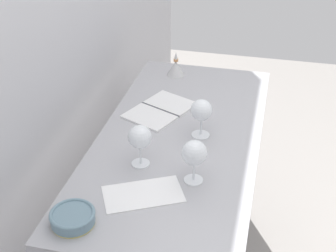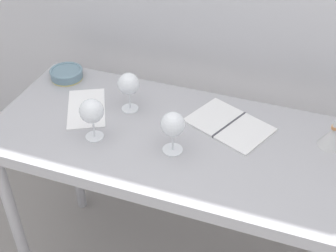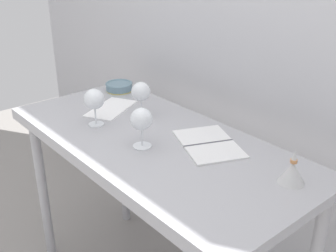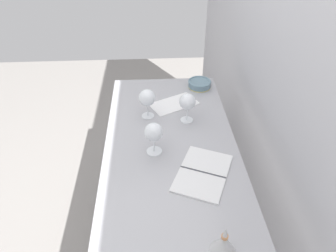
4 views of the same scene
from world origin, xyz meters
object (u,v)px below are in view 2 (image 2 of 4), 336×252
object	(u,v)px
wine_glass_near_center	(173,125)
tasting_bowl	(66,74)
wine_glass_near_left	(92,112)
decanter_funnel	(332,137)
wine_glass_far_left	(129,85)
open_notebook	(229,125)
tasting_sheet_upper	(86,108)

from	to	relation	value
wine_glass_near_center	tasting_bowl	world-z (taller)	wine_glass_near_center
wine_glass_near_left	wine_glass_near_center	bearing A→B (deg)	5.28
decanter_funnel	tasting_bowl	bearing A→B (deg)	176.02
tasting_bowl	decanter_funnel	world-z (taller)	decanter_funnel
wine_glass_near_center	wine_glass_near_left	bearing A→B (deg)	-174.72
wine_glass_near_left	wine_glass_far_left	size ratio (longest dim) A/B	1.01
open_notebook	decanter_funnel	size ratio (longest dim) A/B	2.90
wine_glass_far_left	tasting_sheet_upper	size ratio (longest dim) A/B	0.61
wine_glass_near_center	decanter_funnel	world-z (taller)	wine_glass_near_center
tasting_bowl	wine_glass_near_left	bearing A→B (deg)	-47.24
wine_glass_near_center	wine_glass_near_left	size ratio (longest dim) A/B	0.98
tasting_bowl	open_notebook	bearing A→B (deg)	-6.82
wine_glass_near_left	decanter_funnel	size ratio (longest dim) A/B	1.32
wine_glass_near_left	tasting_sheet_upper	size ratio (longest dim) A/B	0.61
tasting_bowl	decanter_funnel	distance (m)	1.15
wine_glass_near_center	tasting_bowl	bearing A→B (deg)	153.49
wine_glass_far_left	tasting_sheet_upper	bearing A→B (deg)	-161.29
wine_glass_near_center	tasting_bowl	size ratio (longest dim) A/B	1.12
open_notebook	wine_glass_near_left	bearing A→B (deg)	-128.91
wine_glass_near_left	decanter_funnel	distance (m)	0.88
tasting_bowl	wine_glass_near_center	bearing A→B (deg)	-26.51
open_notebook	decanter_funnel	bearing A→B (deg)	25.49
wine_glass_near_center	tasting_bowl	xyz separation A→B (m)	(-0.61, 0.30, -0.09)
wine_glass_far_left	tasting_bowl	world-z (taller)	wine_glass_far_left
wine_glass_far_left	wine_glass_near_left	bearing A→B (deg)	-104.06
wine_glass_near_center	decanter_funnel	distance (m)	0.59
wine_glass_near_center	decanter_funnel	xyz separation A→B (m)	(0.54, 0.22, -0.07)
open_notebook	tasting_sheet_upper	world-z (taller)	open_notebook
wine_glass_near_left	wine_glass_far_left	world-z (taller)	wine_glass_near_left
wine_glass_near_left	wine_glass_far_left	xyz separation A→B (m)	(0.05, 0.21, 0.00)
tasting_sheet_upper	tasting_bowl	size ratio (longest dim) A/B	1.85
tasting_sheet_upper	wine_glass_near_center	bearing A→B (deg)	-43.83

